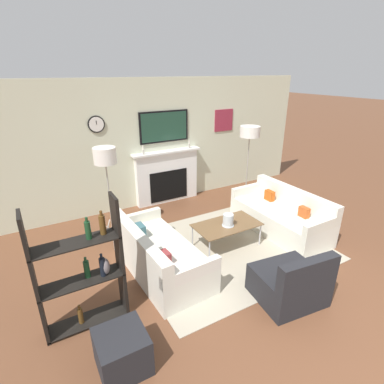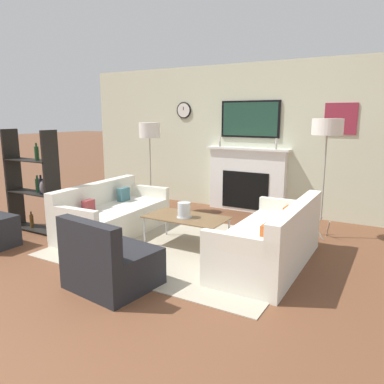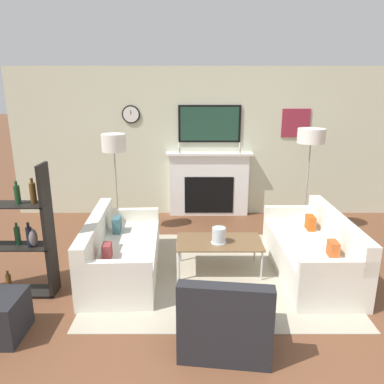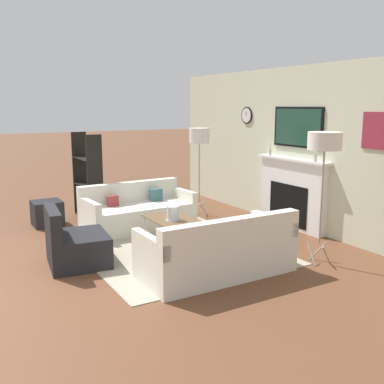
{
  "view_description": "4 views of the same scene",
  "coord_description": "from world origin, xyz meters",
  "px_view_note": "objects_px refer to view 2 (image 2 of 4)",
  "views": [
    {
      "loc": [
        -2.68,
        -0.91,
        2.83
      ],
      "look_at": [
        -0.29,
        3.27,
        0.86
      ],
      "focal_mm": 28.0,
      "sensor_mm": 36.0,
      "label": 1
    },
    {
      "loc": [
        2.57,
        -1.54,
        1.77
      ],
      "look_at": [
        0.02,
        2.85,
        0.73
      ],
      "focal_mm": 35.0,
      "sensor_mm": 36.0,
      "label": 2
    },
    {
      "loc": [
        -0.32,
        -1.83,
        2.39
      ],
      "look_at": [
        -0.34,
        3.3,
        0.91
      ],
      "focal_mm": 35.0,
      "sensor_mm": 36.0,
      "label": 3
    },
    {
      "loc": [
        5.63,
        -0.28,
        2.06
      ],
      "look_at": [
        -0.04,
        2.98,
        0.8
      ],
      "focal_mm": 42.0,
      "sensor_mm": 36.0,
      "label": 4
    }
  ],
  "objects_px": {
    "coffee_table": "(186,218)",
    "shelf_unit": "(34,184)",
    "couch_left": "(112,216)",
    "couch_right": "(271,242)",
    "floor_lamp_left": "(150,131)",
    "armchair": "(110,264)",
    "floor_lamp_right": "(327,129)",
    "hurricane_candle": "(184,211)"
  },
  "relations": [
    {
      "from": "coffee_table",
      "to": "shelf_unit",
      "type": "distance_m",
      "value": 2.49
    },
    {
      "from": "couch_left",
      "to": "shelf_unit",
      "type": "relative_size",
      "value": 1.19
    },
    {
      "from": "couch_right",
      "to": "coffee_table",
      "type": "bearing_deg",
      "value": 177.51
    },
    {
      "from": "floor_lamp_left",
      "to": "armchair",
      "type": "bearing_deg",
      "value": -61.3
    },
    {
      "from": "armchair",
      "to": "coffee_table",
      "type": "height_order",
      "value": "armchair"
    },
    {
      "from": "floor_lamp_right",
      "to": "hurricane_candle",
      "type": "bearing_deg",
      "value": -137.63
    },
    {
      "from": "armchair",
      "to": "couch_right",
      "type": "bearing_deg",
      "value": 48.52
    },
    {
      "from": "armchair",
      "to": "floor_lamp_right",
      "type": "relative_size",
      "value": 0.52
    },
    {
      "from": "couch_left",
      "to": "coffee_table",
      "type": "height_order",
      "value": "couch_left"
    },
    {
      "from": "coffee_table",
      "to": "floor_lamp_right",
      "type": "distance_m",
      "value": 2.34
    },
    {
      "from": "couch_left",
      "to": "floor_lamp_right",
      "type": "bearing_deg",
      "value": 26.51
    },
    {
      "from": "coffee_table",
      "to": "hurricane_candle",
      "type": "height_order",
      "value": "hurricane_candle"
    },
    {
      "from": "armchair",
      "to": "floor_lamp_right",
      "type": "height_order",
      "value": "floor_lamp_right"
    },
    {
      "from": "couch_left",
      "to": "coffee_table",
      "type": "xyz_separation_m",
      "value": [
        1.29,
        0.05,
        0.13
      ]
    },
    {
      "from": "couch_right",
      "to": "floor_lamp_left",
      "type": "distance_m",
      "value": 3.34
    },
    {
      "from": "couch_right",
      "to": "floor_lamp_right",
      "type": "bearing_deg",
      "value": 78.08
    },
    {
      "from": "floor_lamp_left",
      "to": "couch_right",
      "type": "bearing_deg",
      "value": -26.5
    },
    {
      "from": "coffee_table",
      "to": "hurricane_candle",
      "type": "xyz_separation_m",
      "value": [
        -0.01,
        -0.04,
        0.12
      ]
    },
    {
      "from": "coffee_table",
      "to": "couch_right",
      "type": "bearing_deg",
      "value": -2.49
    },
    {
      "from": "coffee_table",
      "to": "floor_lamp_left",
      "type": "height_order",
      "value": "floor_lamp_left"
    },
    {
      "from": "floor_lamp_right",
      "to": "armchair",
      "type": "bearing_deg",
      "value": -118.84
    },
    {
      "from": "armchair",
      "to": "coffee_table",
      "type": "bearing_deg",
      "value": 88.31
    },
    {
      "from": "armchair",
      "to": "hurricane_candle",
      "type": "relative_size",
      "value": 4.4
    },
    {
      "from": "armchair",
      "to": "hurricane_candle",
      "type": "height_order",
      "value": "armchair"
    },
    {
      "from": "armchair",
      "to": "shelf_unit",
      "type": "height_order",
      "value": "shelf_unit"
    },
    {
      "from": "couch_right",
      "to": "armchair",
      "type": "height_order",
      "value": "couch_right"
    },
    {
      "from": "floor_lamp_left",
      "to": "shelf_unit",
      "type": "relative_size",
      "value": 1.06
    },
    {
      "from": "shelf_unit",
      "to": "floor_lamp_left",
      "type": "bearing_deg",
      "value": 66.46
    },
    {
      "from": "hurricane_candle",
      "to": "floor_lamp_right",
      "type": "distance_m",
      "value": 2.32
    },
    {
      "from": "couch_left",
      "to": "armchair",
      "type": "relative_size",
      "value": 2.06
    },
    {
      "from": "shelf_unit",
      "to": "couch_left",
      "type": "bearing_deg",
      "value": 23.93
    },
    {
      "from": "couch_left",
      "to": "couch_right",
      "type": "distance_m",
      "value": 2.5
    },
    {
      "from": "coffee_table",
      "to": "hurricane_candle",
      "type": "distance_m",
      "value": 0.12
    },
    {
      "from": "couch_right",
      "to": "shelf_unit",
      "type": "bearing_deg",
      "value": -172.18
    },
    {
      "from": "hurricane_candle",
      "to": "couch_left",
      "type": "bearing_deg",
      "value": -179.45
    },
    {
      "from": "armchair",
      "to": "coffee_table",
      "type": "xyz_separation_m",
      "value": [
        0.04,
        1.47,
        0.14
      ]
    },
    {
      "from": "couch_right",
      "to": "couch_left",
      "type": "bearing_deg",
      "value": -179.95
    },
    {
      "from": "armchair",
      "to": "couch_left",
      "type": "bearing_deg",
      "value": 131.38
    },
    {
      "from": "floor_lamp_right",
      "to": "shelf_unit",
      "type": "xyz_separation_m",
      "value": [
        -3.91,
        -1.89,
        -0.85
      ]
    },
    {
      "from": "couch_left",
      "to": "floor_lamp_left",
      "type": "xyz_separation_m",
      "value": [
        -0.29,
        1.39,
        1.22
      ]
    },
    {
      "from": "armchair",
      "to": "shelf_unit",
      "type": "distance_m",
      "value": 2.58
    },
    {
      "from": "armchair",
      "to": "floor_lamp_right",
      "type": "bearing_deg",
      "value": 61.16
    }
  ]
}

